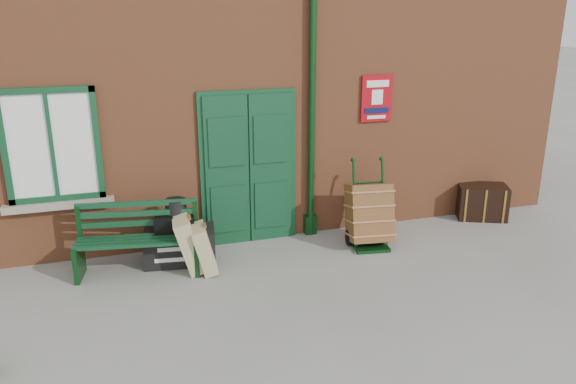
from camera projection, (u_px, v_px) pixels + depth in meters
name	position (u px, v px, depth m)	size (l,w,h in m)	color
ground	(300.00, 279.00, 7.24)	(80.00, 80.00, 0.00)	gray
station_building	(236.00, 80.00, 9.74)	(10.30, 4.30, 4.36)	#985331
bench	(138.00, 237.00, 7.32)	(1.63, 0.73, 0.97)	#103D22
houdini_trunk	(180.00, 246.00, 7.69)	(0.95, 0.52, 0.47)	black
strongbox	(175.00, 222.00, 7.56)	(0.52, 0.38, 0.24)	black
hatbox	(176.00, 206.00, 7.53)	(0.28, 0.28, 0.19)	black
suitcase_back	(189.00, 244.00, 7.40)	(0.21, 0.52, 0.73)	tan
suitcase_front	(204.00, 249.00, 7.37)	(0.19, 0.47, 0.63)	tan
porter_trolley	(369.00, 214.00, 8.16)	(0.69, 0.74, 1.26)	black
dark_trunk	(482.00, 202.00, 9.33)	(0.78, 0.51, 0.56)	black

